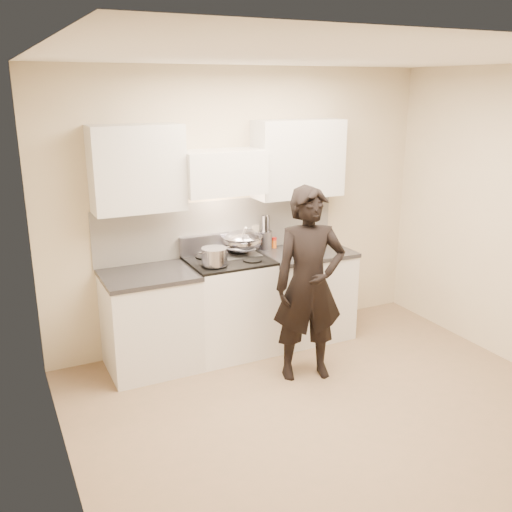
# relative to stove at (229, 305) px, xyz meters

# --- Properties ---
(ground_plane) EXTENTS (4.00, 4.00, 0.00)m
(ground_plane) POSITION_rel_stove_xyz_m (0.30, -1.42, -0.47)
(ground_plane) COLOR #82664D
(room_shell) EXTENTS (4.04, 3.54, 2.70)m
(room_shell) POSITION_rel_stove_xyz_m (0.24, -1.05, 1.12)
(room_shell) COLOR beige
(room_shell) RESTS_ON ground
(stove) EXTENTS (0.76, 0.65, 0.96)m
(stove) POSITION_rel_stove_xyz_m (0.00, 0.00, 0.00)
(stove) COLOR silver
(stove) RESTS_ON ground
(counter_right) EXTENTS (0.92, 0.67, 0.92)m
(counter_right) POSITION_rel_stove_xyz_m (0.83, 0.00, -0.01)
(counter_right) COLOR silver
(counter_right) RESTS_ON ground
(counter_left) EXTENTS (0.82, 0.67, 0.92)m
(counter_left) POSITION_rel_stove_xyz_m (-0.78, 0.00, -0.01)
(counter_left) COLOR silver
(counter_left) RESTS_ON ground
(wok) EXTENTS (0.41, 0.50, 0.33)m
(wok) POSITION_rel_stove_xyz_m (0.20, 0.12, 0.59)
(wok) COLOR #A4A3B7
(wok) RESTS_ON stove
(stock_pot) EXTENTS (0.33, 0.28, 0.16)m
(stock_pot) POSITION_rel_stove_xyz_m (-0.20, -0.14, 0.56)
(stock_pot) COLOR #A4A3B7
(stock_pot) RESTS_ON stove
(utensil_crock) EXTENTS (0.13, 0.13, 0.35)m
(utensil_crock) POSITION_rel_stove_xyz_m (0.51, 0.24, 0.55)
(utensil_crock) COLOR #9A99AB
(utensil_crock) RESTS_ON counter_right
(spice_jar) EXTENTS (0.05, 0.05, 0.11)m
(spice_jar) POSITION_rel_stove_xyz_m (0.61, 0.24, 0.50)
(spice_jar) COLOR orange
(spice_jar) RESTS_ON counter_right
(oil_glass) EXTENTS (0.07, 0.07, 0.13)m
(oil_glass) POSITION_rel_stove_xyz_m (1.08, 0.11, 0.51)
(oil_glass) COLOR #C95E07
(oil_glass) RESTS_ON counter_right
(person) EXTENTS (0.71, 0.56, 1.72)m
(person) POSITION_rel_stove_xyz_m (0.43, -0.75, 0.39)
(person) COLOR black
(person) RESTS_ON ground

